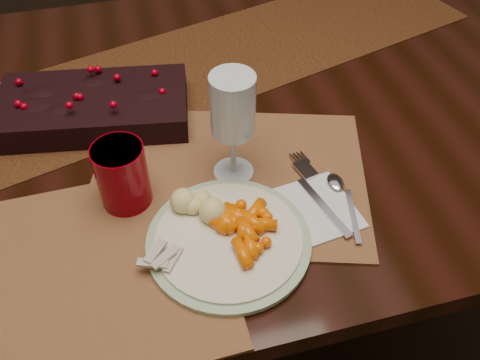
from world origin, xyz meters
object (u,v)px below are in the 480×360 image
object	(u,v)px
dining_table	(205,230)
turkey_shreds	(162,259)
wine_glass	(233,129)
baby_carrots	(237,233)
napkin	(318,208)
mashed_potatoes	(196,203)
dinner_plate	(229,240)
centerpiece	(93,103)
red_cup	(122,175)
placemat_main	(229,176)

from	to	relation	value
dining_table	turkey_shreds	bearing A→B (deg)	-108.65
dining_table	wine_glass	xyz separation A→B (m)	(0.03, -0.18, 0.47)
baby_carrots	wine_glass	distance (m)	0.17
turkey_shreds	napkin	distance (m)	0.26
baby_carrots	turkey_shreds	distance (m)	0.12
mashed_potatoes	dinner_plate	bearing A→B (deg)	-58.17
mashed_potatoes	wine_glass	distance (m)	0.13
centerpiece	baby_carrots	size ratio (longest dim) A/B	2.96
baby_carrots	red_cup	world-z (taller)	red_cup
centerpiece	mashed_potatoes	bearing A→B (deg)	-64.94
red_cup	dining_table	bearing A→B (deg)	52.28
turkey_shreds	napkin	xyz separation A→B (m)	(0.26, 0.05, -0.02)
dinner_plate	red_cup	bearing A→B (deg)	137.03
turkey_shreds	red_cup	size ratio (longest dim) A/B	0.58
placemat_main	wine_glass	xyz separation A→B (m)	(0.01, 0.01, 0.10)
centerpiece	napkin	world-z (taller)	centerpiece
dining_table	dinner_plate	world-z (taller)	dinner_plate
centerpiece	mashed_potatoes	distance (m)	0.33
dining_table	wine_glass	world-z (taller)	wine_glass
baby_carrots	wine_glass	world-z (taller)	wine_glass
placemat_main	turkey_shreds	xyz separation A→B (m)	(-0.14, -0.16, 0.02)
dining_table	mashed_potatoes	distance (m)	0.50
dinner_plate	mashed_potatoes	world-z (taller)	mashed_potatoes
placemat_main	dinner_plate	bearing A→B (deg)	-86.27
mashed_potatoes	centerpiece	bearing A→B (deg)	115.06
placemat_main	red_cup	bearing A→B (deg)	-159.08
centerpiece	placemat_main	size ratio (longest dim) A/B	0.75
dinner_plate	napkin	size ratio (longest dim) A/B	1.94
turkey_shreds	napkin	bearing A→B (deg)	10.48
centerpiece	red_cup	size ratio (longest dim) A/B	3.14
dinner_plate	placemat_main	bearing A→B (deg)	76.13
dining_table	napkin	distance (m)	0.50
napkin	wine_glass	xyz separation A→B (m)	(-0.11, 0.12, 0.09)
turkey_shreds	dinner_plate	bearing A→B (deg)	10.55
centerpiece	placemat_main	xyz separation A→B (m)	(0.21, -0.22, -0.04)
turkey_shreds	red_cup	distance (m)	0.16
dining_table	napkin	size ratio (longest dim) A/B	13.93
placemat_main	turkey_shreds	distance (m)	0.21
dining_table	placemat_main	distance (m)	0.42
dining_table	turkey_shreds	size ratio (longest dim) A/B	27.60
dining_table	red_cup	world-z (taller)	red_cup
dinner_plate	napkin	xyz separation A→B (m)	(0.16, 0.03, -0.00)
napkin	red_cup	xyz separation A→B (m)	(-0.29, 0.10, 0.05)
baby_carrots	turkey_shreds	world-z (taller)	baby_carrots
placemat_main	mashed_potatoes	xyz separation A→B (m)	(-0.07, -0.08, 0.04)
napkin	red_cup	distance (m)	0.32
centerpiece	wine_glass	size ratio (longest dim) A/B	1.76
dinner_plate	centerpiece	bearing A→B (deg)	116.25
dining_table	red_cup	xyz separation A→B (m)	(-0.15, -0.20, 0.43)
dinner_plate	turkey_shreds	bearing A→B (deg)	-169.45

